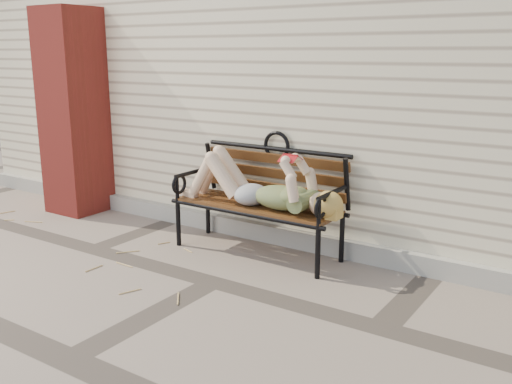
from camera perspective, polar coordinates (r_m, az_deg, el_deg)
The scene contains 7 objects.
ground at distance 4.09m, azimuth -4.29°, elevation -8.98°, with size 80.00×80.00×0.00m, color gray.
house_wall at distance 6.40m, azimuth 12.57°, elevation 12.80°, with size 8.00×4.00×3.00m, color beige.
foundation_strip at distance 4.81m, azimuth 2.81°, elevation -4.43°, with size 8.00×0.10×0.15m, color #A6A195.
brick_pillar at distance 5.96m, azimuth -17.76°, elevation 7.60°, with size 0.50×0.50×2.00m, color #A62C25.
garden_bench at distance 4.55m, azimuth 0.71°, elevation 0.59°, with size 1.48×0.59×0.96m.
reading_woman at distance 4.44m, azimuth 0.02°, elevation 0.68°, with size 1.40×0.32×0.44m.
straw_scatter at distance 4.75m, azimuth -16.56°, elevation -6.12°, with size 2.75×1.76×0.01m.
Camera 1 is at (2.33, -2.96, 1.58)m, focal length 40.00 mm.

